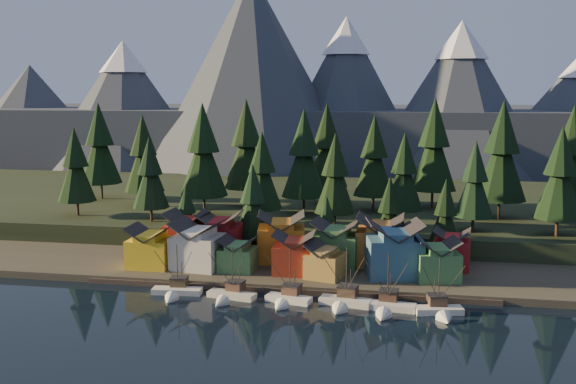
% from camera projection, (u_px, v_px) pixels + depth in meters
% --- Properties ---
extents(ground, '(500.00, 500.00, 0.00)m').
position_uv_depth(ground, '(269.00, 321.00, 107.86)').
color(ground, black).
rests_on(ground, ground).
extents(shore_strip, '(400.00, 50.00, 1.50)m').
position_uv_depth(shore_strip, '(304.00, 257.00, 146.65)').
color(shore_strip, '#383429').
rests_on(shore_strip, ground).
extents(hillside, '(420.00, 100.00, 6.00)m').
position_uv_depth(hillside, '(329.00, 208.00, 194.92)').
color(hillside, black).
rests_on(hillside, ground).
extents(dock, '(80.00, 4.00, 1.00)m').
position_uv_depth(dock, '(286.00, 289.00, 123.83)').
color(dock, '#40352E').
rests_on(dock, ground).
extents(mountain_ridge, '(560.00, 190.00, 90.00)m').
position_uv_depth(mountain_ridge, '(350.00, 117.00, 312.28)').
color(mountain_ridge, '#414854').
rests_on(mountain_ridge, ground).
extents(boat_1, '(9.83, 10.58, 10.58)m').
position_uv_depth(boat_1, '(175.00, 285.00, 120.92)').
color(boat_1, silver).
rests_on(boat_1, ground).
extents(boat_2, '(9.75, 10.30, 10.52)m').
position_uv_depth(boat_2, '(229.00, 289.00, 118.57)').
color(boat_2, beige).
rests_on(boat_2, ground).
extents(boat_3, '(8.98, 9.53, 10.91)m').
position_uv_depth(boat_3, '(287.00, 292.00, 116.33)').
color(boat_3, white).
rests_on(boat_3, ground).
extents(boat_4, '(9.94, 10.52, 11.73)m').
position_uv_depth(boat_4, '(344.00, 294.00, 114.58)').
color(boat_4, silver).
rests_on(boat_4, ground).
extents(boat_5, '(10.66, 11.41, 11.11)m').
position_uv_depth(boat_5, '(386.00, 300.00, 112.21)').
color(boat_5, silver).
rests_on(boat_5, ground).
extents(boat_6, '(8.85, 9.41, 10.85)m').
position_uv_depth(boat_6, '(441.00, 303.00, 110.21)').
color(boat_6, silver).
rests_on(boat_6, ground).
extents(house_front_0, '(8.86, 8.38, 8.76)m').
position_uv_depth(house_front_0, '(151.00, 245.00, 134.96)').
color(house_front_0, yellow).
rests_on(house_front_0, shore_strip).
extents(house_front_1, '(10.66, 10.32, 10.00)m').
position_uv_depth(house_front_1, '(198.00, 243.00, 133.87)').
color(house_front_1, silver).
rests_on(house_front_1, shore_strip).
extents(house_front_2, '(7.44, 7.49, 6.91)m').
position_uv_depth(house_front_2, '(238.00, 253.00, 132.43)').
color(house_front_2, '#4D8849').
rests_on(house_front_2, shore_strip).
extents(house_front_3, '(8.69, 8.31, 8.47)m').
position_uv_depth(house_front_3, '(294.00, 252.00, 130.29)').
color(house_front_3, '#9D2D18').
rests_on(house_front_3, shore_strip).
extents(house_front_4, '(8.41, 8.80, 6.97)m').
position_uv_depth(house_front_4, '(325.00, 259.00, 127.24)').
color(house_front_4, olive).
rests_on(house_front_4, shore_strip).
extents(house_front_5, '(12.23, 11.47, 11.12)m').
position_uv_depth(house_front_5, '(394.00, 247.00, 128.01)').
color(house_front_5, '#345D7B').
rests_on(house_front_5, shore_strip).
extents(house_front_6, '(9.45, 9.09, 8.18)m').
position_uv_depth(house_front_6, '(437.00, 258.00, 125.64)').
color(house_front_6, '#467F45').
rests_on(house_front_6, shore_strip).
extents(house_back_0, '(9.50, 9.14, 10.07)m').
position_uv_depth(house_back_0, '(188.00, 232.00, 144.22)').
color(house_back_0, maroon).
rests_on(house_back_0, shore_strip).
extents(house_back_1, '(9.75, 9.86, 10.25)m').
position_uv_depth(house_back_1, '(220.00, 234.00, 142.08)').
color(house_back_1, maroon).
rests_on(house_back_1, shore_strip).
extents(house_back_2, '(11.35, 10.68, 10.63)m').
position_uv_depth(house_back_2, '(281.00, 236.00, 139.52)').
color(house_back_2, orange).
rests_on(house_back_2, shore_strip).
extents(house_back_3, '(10.34, 9.38, 9.78)m').
position_uv_depth(house_back_3, '(336.00, 242.00, 135.90)').
color(house_back_3, '#43703C').
rests_on(house_back_3, shore_strip).
extents(house_back_4, '(10.00, 9.62, 10.71)m').
position_uv_depth(house_back_4, '(380.00, 239.00, 136.29)').
color(house_back_4, '#B06B2D').
rests_on(house_back_4, shore_strip).
extents(house_back_5, '(8.27, 8.35, 8.29)m').
position_uv_depth(house_back_5, '(452.00, 248.00, 133.87)').
color(house_back_5, maroon).
rests_on(house_back_5, shore_strip).
extents(tree_hill_0, '(9.92, 9.92, 23.10)m').
position_uv_depth(tree_hill_0, '(76.00, 168.00, 166.33)').
color(tree_hill_0, '#332319').
rests_on(tree_hill_0, hillside).
extents(tree_hill_1, '(11.14, 11.14, 25.94)m').
position_uv_depth(tree_hill_1, '(144.00, 156.00, 179.56)').
color(tree_hill_1, '#332319').
rests_on(tree_hill_1, hillside).
extents(tree_hill_2, '(9.11, 9.11, 21.23)m').
position_uv_depth(tree_hill_2, '(150.00, 175.00, 158.77)').
color(tree_hill_2, '#332319').
rests_on(tree_hill_2, hillside).
extents(tree_hill_3, '(12.65, 12.65, 29.46)m').
position_uv_depth(tree_hill_3, '(203.00, 153.00, 168.00)').
color(tree_hill_3, '#332319').
rests_on(tree_hill_3, hillside).
extents(tree_hill_4, '(13.00, 13.00, 30.28)m').
position_uv_depth(tree_hill_4, '(246.00, 147.00, 181.13)').
color(tree_hill_4, '#332319').
rests_on(tree_hill_4, hillside).
extents(tree_hill_5, '(9.82, 9.82, 22.88)m').
position_uv_depth(tree_hill_5, '(262.00, 173.00, 155.71)').
color(tree_hill_5, '#332319').
rests_on(tree_hill_5, hillside).
extents(tree_hill_6, '(12.01, 12.01, 27.97)m').
position_uv_depth(tree_hill_6, '(304.00, 156.00, 168.47)').
color(tree_hill_6, '#332319').
rests_on(tree_hill_6, hillside).
extents(tree_hill_7, '(9.76, 9.76, 22.74)m').
position_uv_depth(tree_hill_7, '(335.00, 176.00, 150.65)').
color(tree_hill_7, '#332319').
rests_on(tree_hill_7, hillside).
extents(tree_hill_8, '(11.26, 11.26, 26.24)m').
position_uv_depth(tree_hill_8, '(374.00, 159.00, 172.30)').
color(tree_hill_8, '#332319').
rests_on(tree_hill_8, hillside).
extents(tree_hill_9, '(9.77, 9.77, 22.75)m').
position_uv_depth(tree_hill_9, '(404.00, 174.00, 154.67)').
color(tree_hill_9, '#332319').
rests_on(tree_hill_9, hillside).
extents(tree_hill_10, '(13.17, 13.17, 30.69)m').
position_uv_depth(tree_hill_10, '(434.00, 148.00, 176.92)').
color(tree_hill_10, '#332319').
rests_on(tree_hill_10, hillside).
extents(tree_hill_11, '(9.10, 9.10, 21.20)m').
position_uv_depth(tree_hill_11, '(475.00, 182.00, 147.16)').
color(tree_hill_11, '#332319').
rests_on(tree_hill_11, hillside).
extents(tree_hill_12, '(12.99, 12.99, 30.27)m').
position_uv_depth(tree_hill_12, '(502.00, 155.00, 160.56)').
color(tree_hill_12, '#332319').
rests_on(tree_hill_12, hillside).
extents(tree_hill_13, '(10.64, 10.64, 24.79)m').
position_uv_depth(tree_hill_13, '(560.00, 177.00, 141.78)').
color(tree_hill_13, '#332319').
rests_on(tree_hill_13, hillside).
extents(tree_hill_14, '(12.46, 12.46, 29.02)m').
position_uv_depth(tree_hill_14, '(572.00, 156.00, 163.37)').
color(tree_hill_14, '#332319').
rests_on(tree_hill_14, hillside).
extents(tree_hill_15, '(12.46, 12.46, 29.02)m').
position_uv_depth(tree_hill_15, '(327.00, 149.00, 184.22)').
color(tree_hill_15, '#332319').
rests_on(tree_hill_15, hillside).
extents(tree_hill_16, '(12.50, 12.50, 29.11)m').
position_uv_depth(tree_hill_16, '(100.00, 146.00, 192.14)').
color(tree_hill_16, '#332319').
rests_on(tree_hill_16, hillside).
extents(tree_shore_0, '(6.57, 6.57, 15.30)m').
position_uv_depth(tree_shore_0, '(186.00, 214.00, 150.10)').
color(tree_shore_0, '#332319').
rests_on(tree_shore_0, shore_strip).
extents(tree_shore_1, '(8.82, 8.82, 20.55)m').
position_uv_depth(tree_shore_1, '(253.00, 204.00, 146.88)').
color(tree_shore_1, '#332319').
rests_on(tree_shore_1, shore_strip).
extents(tree_shore_2, '(5.87, 5.87, 13.68)m').
position_uv_depth(tree_shore_2, '(326.00, 222.00, 144.51)').
color(tree_shore_2, '#332319').
rests_on(tree_shore_2, shore_strip).
extents(tree_shore_3, '(7.92, 7.92, 18.44)m').
position_uv_depth(tree_shore_3, '(389.00, 213.00, 141.67)').
color(tree_shore_3, '#332319').
rests_on(tree_shore_3, shore_strip).
extents(tree_shore_4, '(7.77, 7.77, 18.10)m').
position_uv_depth(tree_shore_4, '(445.00, 216.00, 139.61)').
color(tree_shore_4, '#332319').
rests_on(tree_shore_4, shore_strip).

